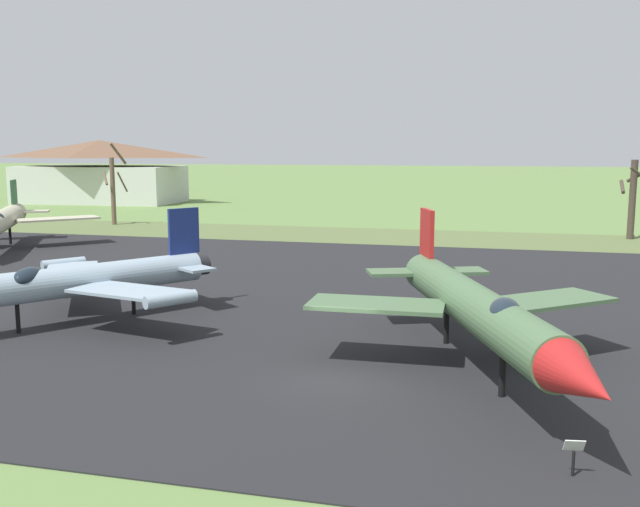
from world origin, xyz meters
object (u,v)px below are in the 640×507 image
info_placard_rear_center (574,453)px  visitor_building (100,172)px  jet_fighter_rear_center (478,308)px  jet_fighter_front_right (1,220)px  jet_fighter_front_left (73,280)px

info_placard_rear_center → visitor_building: size_ratio=0.04×
jet_fighter_rear_center → info_placard_rear_center: size_ratio=16.83×
visitor_building → jet_fighter_front_right: bearing=-67.3°
jet_fighter_front_right → visitor_building: (-19.81, 47.29, 2.10)m
info_placard_rear_center → visitor_building: visitor_building is taller
jet_fighter_front_left → jet_fighter_rear_center: jet_fighter_rear_center is taller
jet_fighter_rear_center → info_placard_rear_center: jet_fighter_rear_center is taller
jet_fighter_front_right → jet_fighter_front_left: bearing=-45.4°
info_placard_rear_center → jet_fighter_front_left: bearing=153.4°
jet_fighter_rear_center → jet_fighter_front_right: bearing=149.4°
jet_fighter_front_left → jet_fighter_rear_center: size_ratio=0.77×
info_placard_rear_center → jet_fighter_front_right: bearing=143.3°
jet_fighter_front_left → info_placard_rear_center: (21.35, -10.67, -1.49)m
jet_fighter_front_right → jet_fighter_rear_center: size_ratio=0.94×
jet_fighter_rear_center → visitor_building: visitor_building is taller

